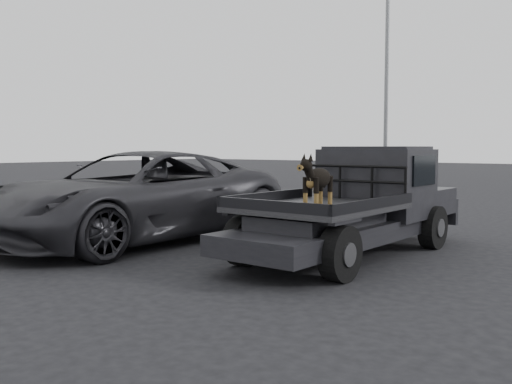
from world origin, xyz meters
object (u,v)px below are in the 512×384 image
Objects in this scene: dog at (318,182)px; parked_suv at (137,196)px; floodlight_near at (388,2)px; flatbed_ute at (349,228)px.

dog is 0.12× the size of parked_suv.
floodlight_near is (-3.25, 17.24, 7.46)m from parked_suv.
parked_suv is at bearing 176.93° from dog.
parked_suv reaches higher than flatbed_ute.
dog is at bearing -66.84° from floodlight_near.
flatbed_ute is 19.26m from floodlight_near.
floodlight_near is at bearing 100.14° from parked_suv.
floodlight_near reaches higher than flatbed_ute.
floodlight_near is (-7.47, 17.46, 7.03)m from dog.
dog is at bearing -3.62° from parked_suv.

